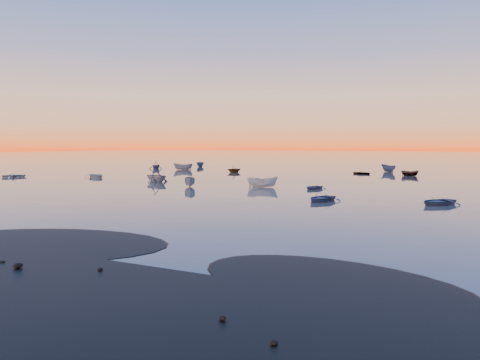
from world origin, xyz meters
The scene contains 5 objects.
ground centered at (0.00, 100.00, 0.00)m, with size 600.00×600.00×0.00m, color #665D55.
mud_lobes centered at (0.00, -1.00, 0.01)m, with size 140.00×6.00×0.07m, color black, non-canonical shape.
moored_fleet centered at (0.00, 53.00, 0.00)m, with size 124.00×58.00×1.20m, color silver, non-canonical shape.
boat_near_left centered at (-34.99, 39.93, 0.00)m, with size 4.50×1.88×1.13m, color silver.
boat_near_center centered at (-1.93, 36.35, 0.00)m, with size 4.11×1.74×1.42m, color silver.
Camera 1 is at (23.65, -19.91, 5.64)m, focal length 35.00 mm.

